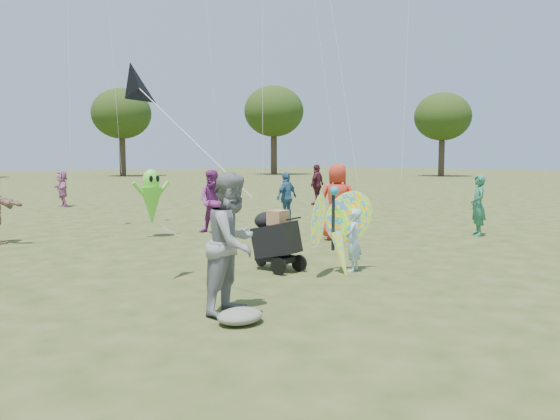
% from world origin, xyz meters
% --- Properties ---
extents(ground, '(160.00, 160.00, 0.00)m').
position_xyz_m(ground, '(0.00, 0.00, 0.00)').
color(ground, '#51592B').
rests_on(ground, ground).
extents(child_girl, '(0.49, 0.43, 1.12)m').
position_xyz_m(child_girl, '(0.78, 0.64, 0.56)').
color(child_girl, '#9DC1DF').
rests_on(child_girl, ground).
extents(adult_man, '(1.10, 1.01, 1.84)m').
position_xyz_m(adult_man, '(-2.34, -0.12, 0.92)').
color(adult_man, gray).
rests_on(adult_man, ground).
extents(grey_bag, '(0.59, 0.49, 0.19)m').
position_xyz_m(grey_bag, '(-2.56, -0.59, 0.09)').
color(grey_bag, slate).
rests_on(grey_bag, ground).
extents(crowd_a, '(1.06, 1.09, 1.89)m').
position_xyz_m(crowd_a, '(3.25, 3.46, 0.94)').
color(crowd_a, red).
rests_on(crowd_a, ground).
extents(crowd_c, '(0.98, 0.58, 1.57)m').
position_xyz_m(crowd_c, '(4.65, 7.04, 0.79)').
color(crowd_c, '#33618D').
rests_on(crowd_c, ground).
extents(crowd_e, '(1.02, 1.05, 1.70)m').
position_xyz_m(crowd_e, '(1.56, 6.43, 0.85)').
color(crowd_e, '#7B2977').
rests_on(crowd_e, ground).
extents(crowd_f, '(0.67, 0.68, 1.58)m').
position_xyz_m(crowd_f, '(6.55, 1.62, 0.79)').
color(crowd_f, '#2A7053').
rests_on(crowd_f, ground).
extents(crowd_h, '(1.10, 0.73, 1.73)m').
position_xyz_m(crowd_h, '(9.66, 10.95, 0.87)').
color(crowd_h, '#511B28').
rests_on(crowd_h, ground).
extents(crowd_j, '(0.62, 1.41, 1.47)m').
position_xyz_m(crowd_j, '(1.03, 17.08, 0.74)').
color(crowd_j, '#B5679C').
rests_on(crowd_j, ground).
extents(jogging_stroller, '(0.68, 1.12, 1.09)m').
position_xyz_m(jogging_stroller, '(-0.20, 1.65, 0.61)').
color(jogging_stroller, black).
rests_on(jogging_stroller, ground).
extents(butterfly_kite, '(1.74, 0.75, 1.74)m').
position_xyz_m(butterfly_kite, '(0.43, 0.72, 0.77)').
color(butterfly_kite, red).
rests_on(butterfly_kite, ground).
extents(delta_kite_rig, '(1.14, 2.30, 2.02)m').
position_xyz_m(delta_kite_rig, '(-2.62, 1.95, 3.08)').
color(delta_kite_rig, black).
rests_on(delta_kite_rig, ground).
extents(alien_kite, '(1.12, 0.69, 1.74)m').
position_xyz_m(alien_kite, '(-0.07, 6.78, 0.97)').
color(alien_kite, '#65E535').
rests_on(alien_kite, ground).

